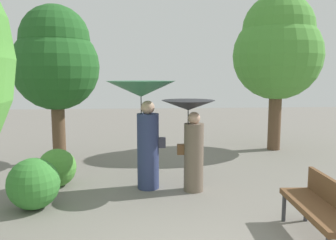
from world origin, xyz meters
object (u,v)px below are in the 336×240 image
person_left (144,110)px  tree_near_right (277,48)px  park_bench (323,205)px  tree_mid_left (56,59)px  person_right (191,131)px

person_left → tree_near_right: (3.93, 3.23, 1.46)m
park_bench → tree_near_right: bearing=167.2°
person_left → park_bench: (2.31, -2.41, -1.04)m
person_left → tree_mid_left: size_ratio=0.54×
person_right → tree_mid_left: 4.05m
tree_mid_left → person_left: bearing=-44.7°
person_right → tree_near_right: size_ratio=0.38×
tree_near_right → tree_mid_left: tree_near_right is taller
person_right → park_bench: person_right is taller
person_right → tree_near_right: 4.97m
person_left → tree_near_right: 5.30m
person_left → tree_near_right: tree_near_right is taller
park_bench → tree_near_right: tree_near_right is taller
person_left → park_bench: 3.50m
person_left → tree_mid_left: 3.14m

